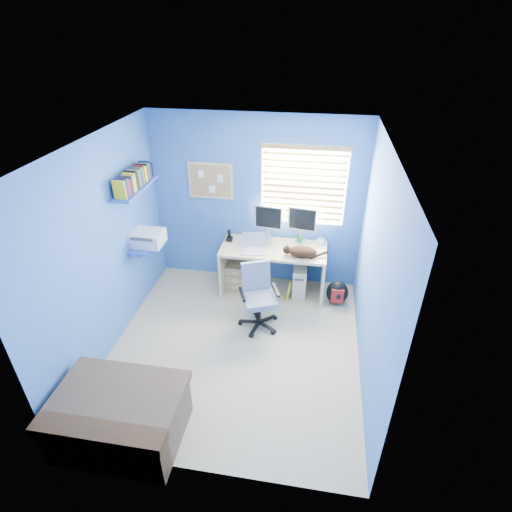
% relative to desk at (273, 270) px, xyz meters
% --- Properties ---
extents(floor, '(3.00, 3.20, 0.00)m').
position_rel_desk_xyz_m(floor, '(-0.30, -1.26, -0.37)').
color(floor, tan).
rests_on(floor, ground).
extents(ceiling, '(3.00, 3.20, 0.00)m').
position_rel_desk_xyz_m(ceiling, '(-0.30, -1.26, 2.13)').
color(ceiling, white).
rests_on(ceiling, wall_back).
extents(wall_back, '(3.00, 0.01, 2.50)m').
position_rel_desk_xyz_m(wall_back, '(-0.30, 0.34, 0.88)').
color(wall_back, '#366DB2').
rests_on(wall_back, ground).
extents(wall_front, '(3.00, 0.01, 2.50)m').
position_rel_desk_xyz_m(wall_front, '(-0.30, -2.86, 0.88)').
color(wall_front, '#366DB2').
rests_on(wall_front, ground).
extents(wall_left, '(0.01, 3.20, 2.50)m').
position_rel_desk_xyz_m(wall_left, '(-1.80, -1.26, 0.88)').
color(wall_left, '#366DB2').
rests_on(wall_left, ground).
extents(wall_right, '(0.01, 3.20, 2.50)m').
position_rel_desk_xyz_m(wall_right, '(1.20, -1.26, 0.88)').
color(wall_right, '#366DB2').
rests_on(wall_right, ground).
extents(desk, '(1.48, 0.65, 0.74)m').
position_rel_desk_xyz_m(desk, '(0.00, 0.00, 0.00)').
color(desk, beige).
rests_on(desk, floor).
extents(laptop, '(0.37, 0.31, 0.22)m').
position_rel_desk_xyz_m(laptop, '(-0.26, -0.15, 0.48)').
color(laptop, silver).
rests_on(laptop, desk).
extents(monitor_left, '(0.41, 0.17, 0.54)m').
position_rel_desk_xyz_m(monitor_left, '(-0.11, 0.22, 0.64)').
color(monitor_left, silver).
rests_on(monitor_left, desk).
extents(monitor_right, '(0.41, 0.17, 0.54)m').
position_rel_desk_xyz_m(monitor_right, '(0.36, 0.24, 0.64)').
color(monitor_right, silver).
rests_on(monitor_right, desk).
extents(phone, '(0.09, 0.11, 0.17)m').
position_rel_desk_xyz_m(phone, '(-0.66, 0.12, 0.45)').
color(phone, black).
rests_on(phone, desk).
extents(mug, '(0.10, 0.09, 0.10)m').
position_rel_desk_xyz_m(mug, '(0.35, 0.20, 0.42)').
color(mug, '#27874D').
rests_on(mug, desk).
extents(cd_spindle, '(0.13, 0.13, 0.07)m').
position_rel_desk_xyz_m(cd_spindle, '(0.65, 0.23, 0.41)').
color(cd_spindle, silver).
rests_on(cd_spindle, desk).
extents(cat, '(0.40, 0.21, 0.14)m').
position_rel_desk_xyz_m(cat, '(0.41, -0.16, 0.44)').
color(cat, black).
rests_on(cat, desk).
extents(tower_pc, '(0.21, 0.45, 0.45)m').
position_rel_desk_xyz_m(tower_pc, '(0.39, 0.05, -0.14)').
color(tower_pc, beige).
rests_on(tower_pc, floor).
extents(drawer_boxes, '(0.35, 0.28, 0.41)m').
position_rel_desk_xyz_m(drawer_boxes, '(-0.54, 0.01, -0.17)').
color(drawer_boxes, tan).
rests_on(drawer_boxes, floor).
extents(yellow_book, '(0.03, 0.17, 0.24)m').
position_rel_desk_xyz_m(yellow_book, '(0.25, -0.15, -0.25)').
color(yellow_book, yellow).
rests_on(yellow_book, floor).
extents(backpack, '(0.33, 0.26, 0.36)m').
position_rel_desk_xyz_m(backpack, '(0.94, -0.14, -0.19)').
color(backpack, black).
rests_on(backpack, floor).
extents(bed_corner, '(1.14, 0.81, 0.55)m').
position_rel_desk_xyz_m(bed_corner, '(-1.12, -2.63, -0.10)').
color(bed_corner, brown).
rests_on(bed_corner, floor).
extents(office_chair, '(0.65, 0.65, 0.86)m').
position_rel_desk_xyz_m(office_chair, '(-0.09, -0.77, -0.05)').
color(office_chair, black).
rests_on(office_chair, floor).
extents(window_blinds, '(1.15, 0.05, 1.10)m').
position_rel_desk_xyz_m(window_blinds, '(0.35, 0.31, 1.18)').
color(window_blinds, white).
rests_on(window_blinds, ground).
extents(corkboard, '(0.64, 0.02, 0.52)m').
position_rel_desk_xyz_m(corkboard, '(-0.95, 0.33, 1.18)').
color(corkboard, beige).
rests_on(corkboard, ground).
extents(wall_shelves, '(0.42, 0.90, 1.05)m').
position_rel_desk_xyz_m(wall_shelves, '(-1.65, -0.51, 1.06)').
color(wall_shelves, blue).
rests_on(wall_shelves, ground).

